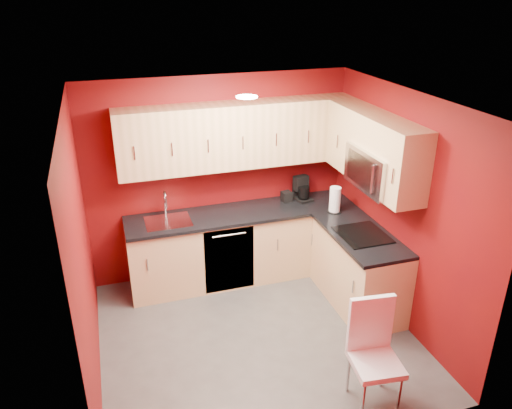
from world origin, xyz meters
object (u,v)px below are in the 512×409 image
microwave (378,170)px  paper_towel (335,200)px  sink (168,218)px  coffee_maker (303,189)px  napkin_holder (286,196)px  dining_chair (376,358)px

microwave → paper_towel: bearing=102.1°
sink → coffee_maker: bearing=2.7°
microwave → napkin_holder: 1.44m
microwave → paper_towel: 0.89m
sink → paper_towel: (1.95, -0.35, 0.12)m
coffee_maker → paper_towel: bearing=-75.0°
dining_chair → coffee_maker: bearing=89.2°
coffee_maker → napkin_holder: size_ratio=2.42×
microwave → paper_towel: microwave is taller
sink → coffee_maker: 1.73m
microwave → coffee_maker: size_ratio=2.47×
sink → paper_towel: sink is taller
dining_chair → napkin_holder: bearing=94.1°
paper_towel → dining_chair: bearing=-105.3°
coffee_maker → napkin_holder: bearing=158.1°
sink → paper_towel: size_ratio=1.66×
coffee_maker → microwave: bearing=-83.8°
napkin_holder → microwave: bearing=-62.7°
sink → paper_towel: 1.99m
napkin_holder → paper_towel: paper_towel is taller
paper_towel → dining_chair: size_ratio=0.31×
napkin_holder → coffee_maker: bearing=-9.4°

